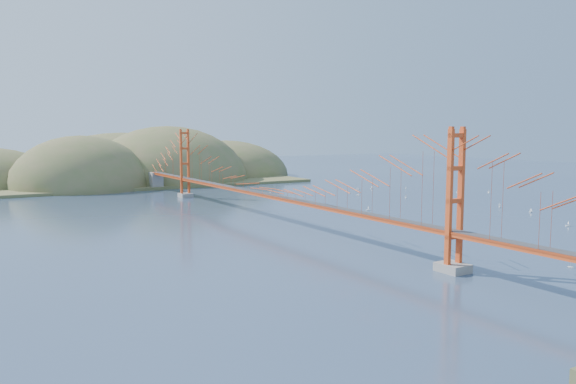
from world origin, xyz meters
TOP-DOWN VIEW (x-y plane):
  - ground at (0.00, 0.00)m, footprint 320.00×320.00m
  - bridge at (0.00, 0.18)m, footprint 2.20×94.40m
  - far_headlands at (2.21, 68.52)m, footprint 84.00×58.00m
  - sailboat_8 at (45.73, 10.95)m, footprint 0.52×0.46m
  - sailboat_6 at (28.73, -21.64)m, footprint 0.61×0.61m
  - sailboat_2 at (35.05, -12.04)m, footprint 0.56×0.48m
  - sailboat_9 at (51.03, 8.18)m, footprint 0.61×0.61m
  - sailboat_13 at (35.62, -6.34)m, footprint 0.67×0.67m
  - sailboat_17 at (36.72, 24.66)m, footprint 0.57×0.48m
  - sailboat_10 at (9.50, -34.09)m, footprint 0.51×0.51m
  - sailboat_16 at (16.72, 1.23)m, footprint 0.63×0.62m
  - sailboat_5 at (41.91, 6.31)m, footprint 0.51×0.56m
  - sailboat_14 at (32.00, 9.89)m, footprint 0.58×0.58m
  - sailboat_4 at (42.78, 21.51)m, footprint 0.56×0.56m
  - sailboat_12 at (16.40, 29.06)m, footprint 0.53×0.46m
  - sailboat_1 at (27.43, 17.11)m, footprint 0.68×0.68m
  - sailboat_15 at (33.64, 25.10)m, footprint 0.66×0.66m

SIDE VIEW (x-z plane):
  - ground at x=0.00m, z-range 0.00..0.00m
  - far_headlands at x=2.21m, z-range -12.50..12.50m
  - sailboat_10 at x=9.50m, z-range -0.15..0.42m
  - sailboat_8 at x=45.73m, z-range -0.16..0.43m
  - sailboat_4 at x=42.78m, z-range -0.16..0.43m
  - sailboat_12 at x=16.40m, z-range -0.16..0.45m
  - sailboat_5 at x=41.91m, z-range -0.17..0.46m
  - sailboat_14 at x=32.00m, z-range -0.17..0.46m
  - sailboat_2 at x=35.05m, z-range -0.18..0.47m
  - sailboat_17 at x=36.72m, z-range -0.18..0.48m
  - sailboat_6 at x=28.73m, z-range -0.18..0.48m
  - sailboat_9 at x=51.03m, z-range -0.19..0.49m
  - sailboat_16 at x=16.72m, z-range -0.20..0.51m
  - sailboat_15 at x=33.64m, z-range -0.20..0.51m
  - sailboat_13 at x=35.62m, z-range -0.20..0.52m
  - sailboat_1 at x=27.43m, z-range -0.21..0.53m
  - bridge at x=0.00m, z-range 1.01..13.01m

